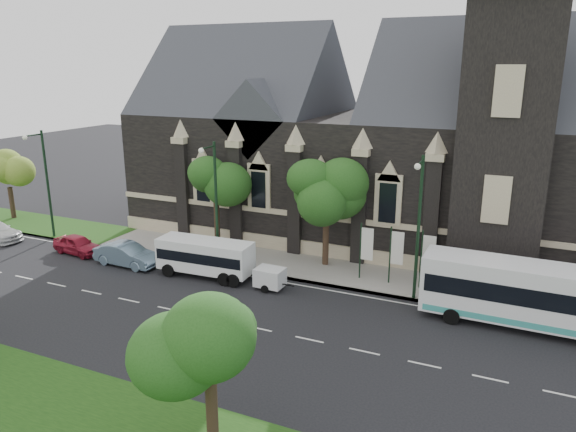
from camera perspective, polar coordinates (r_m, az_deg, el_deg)
The scene contains 18 objects.
ground at distance 31.49m, azimuth -8.07°, elevation -10.74°, with size 160.00×160.00×0.00m, color black.
sidewalk at distance 39.11m, azimuth -0.67°, elevation -5.06°, with size 80.00×5.00×0.15m, color gray.
museum at distance 44.06m, azimuth 10.57°, elevation 7.91°, with size 40.00×17.70×29.90m.
tree_park_east at distance 19.43m, azimuth -7.67°, elevation -13.10°, with size 3.40×3.40×6.28m.
tree_walk_right at distance 37.37m, azimuth 4.56°, elevation 3.10°, with size 4.08×4.08×7.80m.
tree_walk_left at distance 41.21m, azimuth -7.35°, elevation 4.09°, with size 3.91×3.91×7.64m.
tree_walk_far at distance 55.68m, azimuth -27.42°, elevation 4.30°, with size 3.40×3.40×6.28m.
street_lamp_near at distance 32.46m, azimuth 13.69°, elevation -0.53°, with size 0.36×1.88×9.00m.
street_lamp_mid at distance 37.43m, azimuth -7.82°, elevation 1.91°, with size 0.36×1.88×9.00m.
street_lamp_far at distance 47.72m, azimuth -24.42°, elevation 3.63°, with size 0.36×1.88×9.00m.
banner_flag_left at distance 35.84m, azimuth 8.15°, elevation -3.27°, with size 0.90×0.10×4.00m.
banner_flag_center at distance 35.38m, azimuth 11.27°, elevation -3.68°, with size 0.90×0.10×4.00m.
banner_flag_right at distance 35.03m, azimuth 14.46°, elevation -4.07°, with size 0.90×0.10×4.00m.
tour_coach at distance 32.18m, azimuth 25.32°, elevation -7.71°, with size 12.51×3.02×3.64m.
shuttle_bus at distance 36.96m, azimuth -8.77°, elevation -4.18°, with size 6.71×2.63×2.55m.
box_trailer at distance 34.74m, azimuth -1.94°, elevation -6.54°, with size 2.65×1.55×1.40m.
sedan at distance 40.41m, azimuth -16.76°, elevation -3.94°, with size 1.73×4.97×1.64m, color slate.
car_far_red at distance 44.13m, azimuth -21.44°, elevation -2.85°, with size 1.71×4.25×1.45m, color maroon.
Camera 1 is at (15.39, -23.68, 13.94)m, focal length 33.44 mm.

